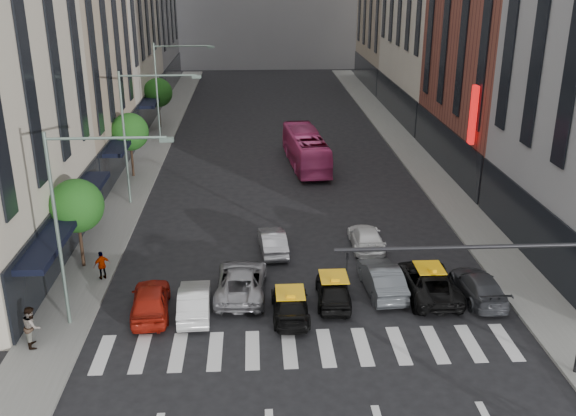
{
  "coord_description": "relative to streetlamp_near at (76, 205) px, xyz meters",
  "views": [
    {
      "loc": [
        -2.36,
        -22.26,
        15.61
      ],
      "look_at": [
        -0.69,
        8.16,
        4.0
      ],
      "focal_mm": 40.0,
      "sensor_mm": 36.0,
      "label": 1
    }
  ],
  "objects": [
    {
      "name": "car_silver",
      "position": [
        6.91,
        2.57,
        -5.17
      ],
      "size": [
        2.69,
        5.4,
        1.47
      ],
      "primitive_type": "imported",
      "rotation": [
        0.0,
        0.0,
        3.09
      ],
      "color": "gray",
      "rests_on": "ground"
    },
    {
      "name": "streetlamp_far",
      "position": [
        0.0,
        32.0,
        0.0
      ],
      "size": [
        5.38,
        0.25,
        9.0
      ],
      "color": "gray",
      "rests_on": "sidewalk_left"
    },
    {
      "name": "car_row2_left",
      "position": [
        8.65,
        7.56,
        -5.24
      ],
      "size": [
        1.76,
        4.15,
        1.33
      ],
      "primitive_type": "imported",
      "rotation": [
        0.0,
        0.0,
        3.23
      ],
      "color": "#A1A1A6",
      "rests_on": "ground"
    },
    {
      "name": "tree_near",
      "position": [
        -1.76,
        6.0,
        -2.25
      ],
      "size": [
        2.88,
        2.88,
        4.95
      ],
      "color": "black",
      "rests_on": "sidewalk_left"
    },
    {
      "name": "taxi_right",
      "position": [
        16.28,
        2.0,
        -5.17
      ],
      "size": [
        2.49,
        5.33,
        1.48
      ],
      "primitive_type": "imported",
      "rotation": [
        0.0,
        0.0,
        3.15
      ],
      "color": "black",
      "rests_on": "ground"
    },
    {
      "name": "car_grey_curb",
      "position": [
        18.68,
        1.51,
        -5.24
      ],
      "size": [
        1.97,
        4.62,
        1.33
      ],
      "primitive_type": "imported",
      "rotation": [
        0.0,
        0.0,
        3.17
      ],
      "color": "#37393E",
      "rests_on": "ground"
    },
    {
      "name": "taxi_left",
      "position": [
        9.24,
        0.28,
        -5.29
      ],
      "size": [
        1.73,
        4.24,
        1.23
      ],
      "primitive_type": "imported",
      "rotation": [
        0.0,
        0.0,
        3.14
      ],
      "color": "black",
      "rests_on": "ground"
    },
    {
      "name": "taxi_center",
      "position": [
        11.43,
        1.47,
        -5.21
      ],
      "size": [
        1.85,
        4.15,
        1.39
      ],
      "primitive_type": "imported",
      "rotation": [
        0.0,
        0.0,
        3.09
      ],
      "color": "black",
      "rests_on": "ground"
    },
    {
      "name": "bus",
      "position": [
        11.92,
        24.32,
        -4.46
      ],
      "size": [
        3.31,
        10.55,
        2.89
      ],
      "primitive_type": "imported",
      "rotation": [
        0.0,
        0.0,
        3.23
      ],
      "color": "#D33E82",
      "rests_on": "ground"
    },
    {
      "name": "pedestrian_far",
      "position": [
        -0.36,
        4.38,
        -4.98
      ],
      "size": [
        0.96,
        0.8,
        1.54
      ],
      "primitive_type": "imported",
      "rotation": [
        0.0,
        0.0,
        3.71
      ],
      "color": "gray",
      "rests_on": "sidewalk_left"
    },
    {
      "name": "ground",
      "position": [
        10.04,
        -4.0,
        -5.9
      ],
      "size": [
        160.0,
        160.0,
        0.0
      ],
      "primitive_type": "plane",
      "color": "black",
      "rests_on": "ground"
    },
    {
      "name": "tree_mid",
      "position": [
        -1.76,
        22.0,
        -2.25
      ],
      "size": [
        2.88,
        2.88,
        4.95
      ],
      "color": "black",
      "rests_on": "sidewalk_left"
    },
    {
      "name": "streetlamp_mid",
      "position": [
        0.0,
        16.0,
        0.0
      ],
      "size": [
        5.38,
        0.25,
        9.0
      ],
      "color": "gray",
      "rests_on": "sidewalk_left"
    },
    {
      "name": "tree_far",
      "position": [
        -1.76,
        38.0,
        -2.25
      ],
      "size": [
        2.88,
        2.88,
        4.95
      ],
      "color": "black",
      "rests_on": "sidewalk_left"
    },
    {
      "name": "traffic_signal",
      "position": [
        17.74,
        -5.0,
        -1.43
      ],
      "size": [
        10.1,
        0.2,
        6.0
      ],
      "color": "black",
      "rests_on": "ground"
    },
    {
      "name": "car_white_front",
      "position": [
        4.71,
        0.72,
        -5.22
      ],
      "size": [
        1.64,
        4.22,
        1.37
      ],
      "primitive_type": "imported",
      "rotation": [
        0.0,
        0.0,
        3.19
      ],
      "color": "silver",
      "rests_on": "ground"
    },
    {
      "name": "car_row2_right",
      "position": [
        14.14,
        7.84,
        -5.27
      ],
      "size": [
        1.84,
        4.41,
        1.27
      ],
      "primitive_type": "imported",
      "rotation": [
        0.0,
        0.0,
        3.13
      ],
      "color": "silver",
      "rests_on": "ground"
    },
    {
      "name": "pedestrian_near",
      "position": [
        -1.99,
        -1.83,
        -4.82
      ],
      "size": [
        0.94,
        1.07,
        1.86
      ],
      "primitive_type": "imported",
      "rotation": [
        0.0,
        0.0,
        1.86
      ],
      "color": "gray",
      "rests_on": "sidewalk_left"
    },
    {
      "name": "liberty_sign",
      "position": [
        22.64,
        16.0,
        0.1
      ],
      "size": [
        0.3,
        0.7,
        4.0
      ],
      "color": "red",
      "rests_on": "ground"
    },
    {
      "name": "car_red",
      "position": [
        2.64,
        0.83,
        -5.16
      ],
      "size": [
        2.14,
        4.52,
        1.49
      ],
      "primitive_type": "imported",
      "rotation": [
        0.0,
        0.0,
        3.23
      ],
      "color": "#9F1A0E",
      "rests_on": "ground"
    },
    {
      "name": "building_left_b",
      "position": [
        -6.96,
        24.0,
        6.1
      ],
      "size": [
        8.0,
        16.0,
        24.0
      ],
      "primitive_type": "cube",
      "color": "tan",
      "rests_on": "ground"
    },
    {
      "name": "sidewalk_left",
      "position": [
        -1.46,
        26.0,
        -5.83
      ],
      "size": [
        3.0,
        96.0,
        0.15
      ],
      "primitive_type": "cube",
      "color": "slate",
      "rests_on": "ground"
    },
    {
      "name": "building_right_b",
      "position": [
        27.04,
        23.0,
        7.1
      ],
      "size": [
        8.0,
        18.0,
        26.0
      ],
      "primitive_type": "cube",
      "color": "brown",
      "rests_on": "ground"
    },
    {
      "name": "sidewalk_right",
      "position": [
        21.54,
        26.0,
        -5.83
      ],
      "size": [
        3.0,
        96.0,
        0.15
      ],
      "primitive_type": "cube",
      "color": "slate",
      "rests_on": "ground"
    },
    {
      "name": "car_grey_mid",
      "position": [
        14.0,
        2.41,
        -5.14
      ],
      "size": [
        1.92,
        4.72,
        1.52
      ],
      "primitive_type": "imported",
      "rotation": [
        0.0,
        0.0,
        3.21
      ],
      "color": "#44484C",
      "rests_on": "ground"
    },
    {
      "name": "streetlamp_near",
      "position": [
        0.0,
        0.0,
        0.0
      ],
      "size": [
        5.38,
        0.25,
        9.0
      ],
      "color": "gray",
      "rests_on": "sidewalk_left"
    }
  ]
}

